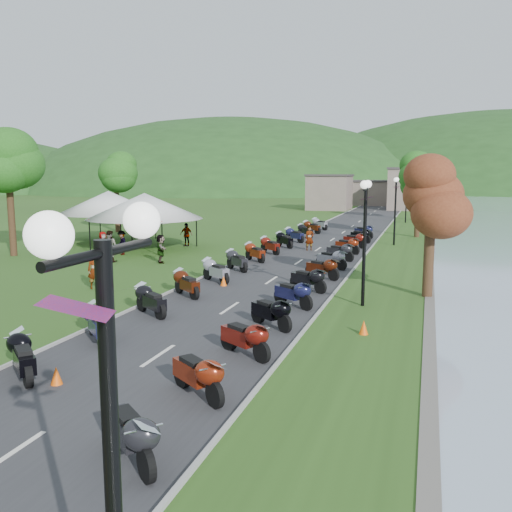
% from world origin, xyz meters
% --- Properties ---
extents(road, '(7.00, 120.00, 0.02)m').
position_xyz_m(road, '(0.00, 40.00, 0.01)').
color(road, '#323234').
rests_on(road, ground).
extents(hills_backdrop, '(360.00, 120.00, 76.00)m').
position_xyz_m(hills_backdrop, '(0.00, 200.00, 0.00)').
color(hills_backdrop, '#285621').
rests_on(hills_backdrop, ground).
extents(far_building, '(18.00, 16.00, 5.00)m').
position_xyz_m(far_building, '(-2.00, 85.00, 2.50)').
color(far_building, gray).
rests_on(far_building, ground).
extents(moto_row_left, '(2.60, 52.60, 1.10)m').
position_xyz_m(moto_row_left, '(-2.55, 22.44, 0.55)').
color(moto_row_left, '#331411').
rests_on(moto_row_left, ground).
extents(moto_row_right, '(2.60, 39.80, 1.10)m').
position_xyz_m(moto_row_right, '(2.34, 23.23, 0.55)').
color(moto_row_right, '#331411').
rests_on(moto_row_right, ground).
extents(vendor_tent_main, '(5.42, 5.42, 4.00)m').
position_xyz_m(vendor_tent_main, '(-11.60, 30.14, 2.00)').
color(vendor_tent_main, silver).
rests_on(vendor_tent_main, ground).
extents(vendor_tent_side, '(5.29, 5.29, 4.00)m').
position_xyz_m(vendor_tent_side, '(-16.74, 33.62, 2.00)').
color(vendor_tent_side, silver).
rests_on(vendor_tent_side, ground).
extents(tree_park_left, '(3.53, 3.53, 9.80)m').
position_xyz_m(tree_park_left, '(-18.49, 25.00, 4.90)').
color(tree_park_left, '#2B731F').
rests_on(tree_park_left, ground).
extents(tree_lakeside, '(2.47, 2.47, 6.87)m').
position_xyz_m(tree_lakeside, '(7.48, 20.56, 3.44)').
color(tree_lakeside, '#2B731F').
rests_on(tree_lakeside, ground).
extents(pedestrian_a, '(0.80, 0.79, 1.78)m').
position_xyz_m(pedestrian_a, '(-7.32, 17.66, 0.00)').
color(pedestrian_a, slate).
rests_on(pedestrian_a, ground).
extents(pedestrian_b, '(1.00, 0.63, 1.93)m').
position_xyz_m(pedestrian_b, '(-11.02, 24.67, 0.00)').
color(pedestrian_b, slate).
rests_on(pedestrian_b, ground).
extents(pedestrian_c, '(1.09, 0.98, 1.62)m').
position_xyz_m(pedestrian_c, '(-11.88, 27.45, 0.00)').
color(pedestrian_c, slate).
rests_on(pedestrian_c, ground).
extents(traffic_cone_near, '(0.31, 0.31, 0.48)m').
position_xyz_m(traffic_cone_near, '(-1.42, 7.25, 0.24)').
color(traffic_cone_near, '#F2590C').
rests_on(traffic_cone_near, ground).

